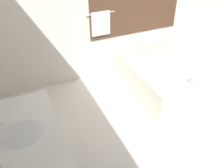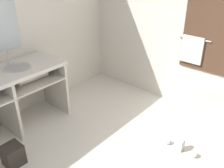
# 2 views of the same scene
# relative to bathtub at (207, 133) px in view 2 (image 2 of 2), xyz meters

# --- Properties ---
(wall_back_with_blinds) EXTENTS (7.40, 0.13, 2.70)m
(wall_back_with_blinds) POSITION_rel_bathtub_xyz_m (-0.36, 0.89, 1.05)
(wall_back_with_blinds) COLOR silver
(wall_back_with_blinds) RESTS_ON ground_plane
(vanity_counter) EXTENTS (0.67, 1.66, 0.89)m
(vanity_counter) POSITION_rel_bathtub_xyz_m (-2.22, -1.33, 0.36)
(vanity_counter) COLOR silver
(vanity_counter) RESTS_ON ground_plane
(sink_faucet) EXTENTS (0.09, 0.04, 0.18)m
(sink_faucet) POSITION_rel_bathtub_xyz_m (-2.41, -1.10, 0.68)
(sink_faucet) COLOR silver
(sink_faucet) RESTS_ON vanity_counter
(bathtub) EXTENTS (1.06, 1.71, 0.66)m
(bathtub) POSITION_rel_bathtub_xyz_m (0.00, 0.00, 0.00)
(bathtub) COLOR silver
(bathtub) RESTS_ON ground_plane
(waste_bin) EXTENTS (0.22, 0.22, 0.26)m
(waste_bin) POSITION_rel_bathtub_xyz_m (-1.63, -1.66, -0.17)
(waste_bin) COLOR #2D2823
(waste_bin) RESTS_ON ground_plane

